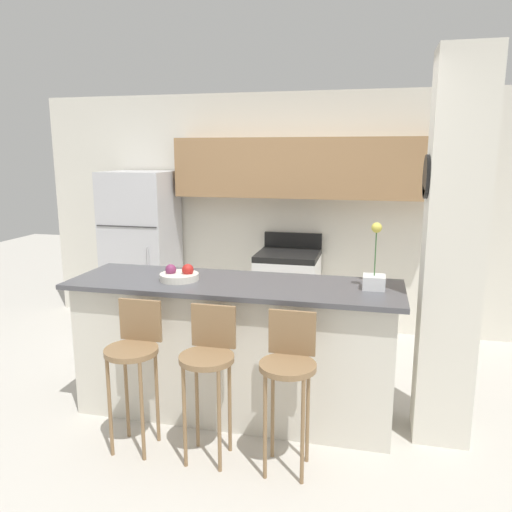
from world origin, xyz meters
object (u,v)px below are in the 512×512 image
at_px(bar_stool_mid, 209,360).
at_px(fruit_bowl, 179,275).
at_px(refrigerator, 142,250).
at_px(bar_stool_right, 289,368).
at_px(stove_range, 288,294).
at_px(bar_stool_left, 134,353).
at_px(orchid_vase, 374,274).

distance_m(bar_stool_mid, fruit_bowl, 0.78).
bearing_deg(fruit_bowl, refrigerator, 123.85).
relative_size(bar_stool_right, fruit_bowl, 3.46).
relative_size(stove_range, bar_stool_mid, 1.09).
bearing_deg(stove_range, refrigerator, -179.38).
xyz_separation_m(bar_stool_left, orchid_vase, (1.49, 0.63, 0.46)).
relative_size(stove_range, fruit_bowl, 3.78).
relative_size(bar_stool_left, bar_stool_right, 1.00).
xyz_separation_m(refrigerator, orchid_vase, (2.51, -1.60, 0.25)).
height_order(bar_stool_mid, fruit_bowl, fruit_bowl).
bearing_deg(stove_range, fruit_bowl, -106.79).
bearing_deg(bar_stool_mid, fruit_bowl, 126.38).
xyz_separation_m(bar_stool_left, bar_stool_right, (1.01, 0.00, 0.00)).
bearing_deg(bar_stool_left, stove_range, 74.55).
height_order(bar_stool_left, fruit_bowl, fruit_bowl).
bearing_deg(orchid_vase, bar_stool_right, -127.31).
bearing_deg(fruit_bowl, bar_stool_left, -101.13).
relative_size(bar_stool_mid, fruit_bowl, 3.46).
xyz_separation_m(refrigerator, bar_stool_left, (1.02, -2.23, -0.21)).
relative_size(stove_range, orchid_vase, 2.34).
bearing_deg(refrigerator, stove_range, 0.62).
height_order(bar_stool_left, bar_stool_right, same).
bearing_deg(bar_stool_mid, stove_range, 87.08).
height_order(refrigerator, fruit_bowl, refrigerator).
xyz_separation_m(refrigerator, bar_stool_right, (2.04, -2.23, -0.21)).
xyz_separation_m(stove_range, bar_stool_mid, (-0.11, -2.24, 0.19)).
height_order(refrigerator, bar_stool_left, refrigerator).
distance_m(bar_stool_right, fruit_bowl, 1.13).
bearing_deg(bar_stool_right, bar_stool_left, 180.00).
bearing_deg(fruit_bowl, orchid_vase, 3.48).
distance_m(bar_stool_right, orchid_vase, 0.91).
bearing_deg(orchid_vase, bar_stool_left, -157.20).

